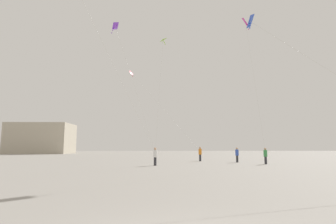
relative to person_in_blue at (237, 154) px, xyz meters
name	(u,v)px	position (x,y,z in m)	size (l,w,h in m)	color
person_in_blue	(237,154)	(0.00, 0.00, 0.00)	(0.38, 0.38, 1.76)	#2D2D33
person_in_green	(265,155)	(2.02, -3.63, -0.02)	(0.37, 0.37, 1.72)	#2D2D33
person_in_orange	(200,153)	(-4.00, 2.93, 0.05)	(0.40, 0.40, 1.85)	#2D2D33
person_in_white	(155,156)	(-9.52, -5.71, -0.01)	(0.38, 0.38, 1.74)	#2D2D33
kite_magenta_delta	(246,25)	(-0.35, -6.45, 13.07)	(3.01, 3.65, 13.41)	#D12899
kite_violet_delta	(116,30)	(-13.37, -7.04, 12.18)	(4.38, 1.94, 12.55)	purple
kite_crimson_delta	(134,76)	(-13.06, 6.23, 11.17)	(9.82, 4.00, 11.65)	red
kite_cobalt_delta	(254,24)	(-2.88, -15.79, 8.64)	(9.10, 4.52, 8.91)	blue
kite_lime_diamond	(163,41)	(-8.79, -5.27, 11.78)	(1.33, 1.19, 11.95)	#8CD12D
building_left_hall	(41,139)	(-45.38, 49.02, 3.48)	(17.52, 11.62, 8.88)	#B2A893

